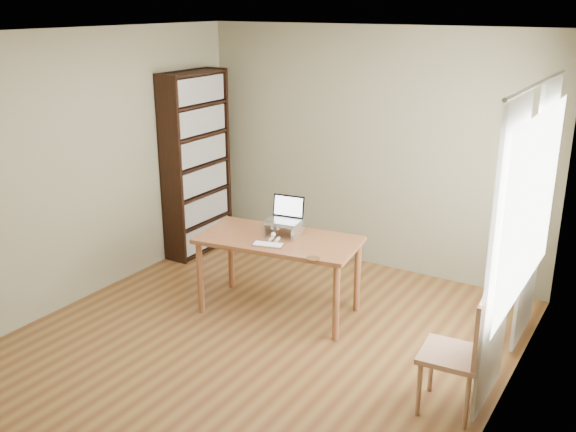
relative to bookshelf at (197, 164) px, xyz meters
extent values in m
cube|color=#593317|center=(1.83, -1.55, -1.06)|extent=(4.00, 4.50, 0.02)
cube|color=white|center=(1.83, -1.55, 1.56)|extent=(4.00, 4.50, 0.02)
cube|color=#807956|center=(1.83, 0.71, 0.25)|extent=(4.00, 0.02, 2.60)
cube|color=#807956|center=(-0.18, -1.55, 0.25)|extent=(0.02, 4.50, 2.60)
cube|color=#807956|center=(3.84, -1.55, 0.25)|extent=(0.02, 4.50, 2.60)
cube|color=white|center=(3.81, -0.75, 0.35)|extent=(0.01, 1.80, 1.40)
cube|color=black|center=(-0.01, -0.43, 0.00)|extent=(0.30, 0.04, 2.10)
cube|color=black|center=(-0.01, 0.43, 0.00)|extent=(0.30, 0.04, 2.10)
cube|color=black|center=(-0.15, 0.00, 0.00)|extent=(0.02, 0.90, 2.10)
cube|color=black|center=(-0.01, 0.00, -1.02)|extent=(0.30, 0.84, 0.02)
cube|color=black|center=(0.02, 0.00, -0.85)|extent=(0.20, 0.78, 0.28)
cube|color=black|center=(-0.01, 0.00, -0.68)|extent=(0.30, 0.84, 0.03)
cube|color=black|center=(0.02, 0.00, -0.51)|extent=(0.20, 0.78, 0.28)
cube|color=black|center=(-0.01, 0.00, -0.34)|extent=(0.30, 0.84, 0.02)
cube|color=black|center=(0.02, 0.00, -0.17)|extent=(0.20, 0.78, 0.28)
cube|color=black|center=(-0.01, 0.00, 0.00)|extent=(0.30, 0.84, 0.02)
cube|color=black|center=(0.02, 0.00, 0.17)|extent=(0.20, 0.78, 0.28)
cube|color=black|center=(-0.01, 0.00, 0.34)|extent=(0.30, 0.84, 0.02)
cube|color=black|center=(0.02, 0.00, 0.51)|extent=(0.20, 0.78, 0.28)
cube|color=black|center=(-0.01, 0.00, 0.68)|extent=(0.30, 0.84, 0.02)
cube|color=black|center=(0.02, 0.00, 0.85)|extent=(0.20, 0.78, 0.28)
cube|color=black|center=(-0.01, 0.00, 1.02)|extent=(0.30, 0.84, 0.03)
cube|color=white|center=(3.75, -1.30, 0.10)|extent=(0.03, 0.70, 2.20)
cube|color=white|center=(3.75, -0.20, 0.10)|extent=(0.03, 0.70, 2.20)
cylinder|color=#BCBEC1|center=(3.75, -0.75, 1.23)|extent=(0.03, 1.90, 0.03)
cube|color=brown|center=(1.66, -0.86, -0.32)|extent=(1.56, 0.94, 0.04)
cylinder|color=brown|center=(0.99, -0.55, -0.70)|extent=(0.06, 0.06, 0.71)
cylinder|color=brown|center=(2.34, -0.55, -0.70)|extent=(0.06, 0.06, 0.71)
cylinder|color=brown|center=(0.99, -1.17, -0.70)|extent=(0.06, 0.06, 0.71)
cylinder|color=brown|center=(2.34, -1.17, -0.70)|extent=(0.06, 0.06, 0.71)
cube|color=#BCBEC1|center=(1.52, -0.78, -0.24)|extent=(0.03, 0.25, 0.12)
cube|color=#BCBEC1|center=(1.81, -0.78, -0.24)|extent=(0.03, 0.25, 0.12)
cube|color=#BCBEC1|center=(1.66, -0.78, -0.17)|extent=(0.32, 0.25, 0.01)
cube|color=#BCBEC1|center=(1.66, -0.78, -0.16)|extent=(0.34, 0.26, 0.02)
cube|color=black|center=(1.66, -0.65, -0.05)|extent=(0.31, 0.09, 0.21)
cube|color=white|center=(1.66, -0.66, -0.05)|extent=(0.28, 0.08, 0.17)
cube|color=#BCBEC1|center=(1.69, -1.08, -0.29)|extent=(0.30, 0.19, 0.02)
cube|color=white|center=(1.69, -1.08, -0.28)|extent=(0.28, 0.17, 0.00)
cylinder|color=#51371C|center=(2.18, -1.13, -0.30)|extent=(0.11, 0.11, 0.01)
ellipsoid|color=#463F37|center=(1.63, -0.75, -0.24)|extent=(0.17, 0.38, 0.13)
ellipsoid|color=#463F37|center=(1.63, -0.64, -0.24)|extent=(0.15, 0.16, 0.12)
ellipsoid|color=#463F37|center=(1.63, -0.94, -0.22)|extent=(0.10, 0.09, 0.09)
ellipsoid|color=silver|center=(1.63, -0.90, -0.25)|extent=(0.09, 0.09, 0.08)
sphere|color=silver|center=(1.63, -0.97, -0.23)|extent=(0.04, 0.04, 0.04)
cone|color=#463F37|center=(1.60, -0.93, -0.17)|extent=(0.03, 0.04, 0.04)
cone|color=#463F37|center=(1.66, -0.93, -0.17)|extent=(0.03, 0.04, 0.04)
cylinder|color=silver|center=(1.60, -0.95, -0.29)|extent=(0.03, 0.09, 0.03)
cylinder|color=silver|center=(1.66, -0.95, -0.29)|extent=(0.03, 0.09, 0.03)
cylinder|color=#463F37|center=(1.72, -0.62, -0.28)|extent=(0.13, 0.20, 0.03)
cube|color=#AC7C5D|center=(3.53, -1.53, -0.60)|extent=(0.45, 0.45, 0.04)
cylinder|color=#AC7C5D|center=(3.36, -1.70, -0.83)|extent=(0.04, 0.04, 0.45)
cylinder|color=#AC7C5D|center=(3.70, -1.70, -0.83)|extent=(0.04, 0.04, 0.45)
cylinder|color=#AC7C5D|center=(3.36, -1.36, -0.83)|extent=(0.04, 0.04, 0.45)
cylinder|color=#AC7C5D|center=(3.70, -1.36, -0.83)|extent=(0.04, 0.04, 0.45)
cube|color=#AC7C5D|center=(3.72, -1.53, -0.36)|extent=(0.06, 0.40, 0.50)
camera|label=1|loc=(4.65, -5.52, 1.78)|focal=40.00mm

